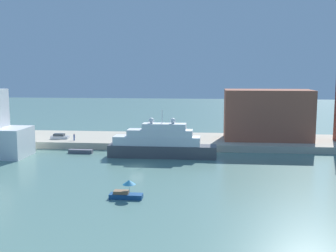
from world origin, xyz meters
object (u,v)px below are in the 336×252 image
at_px(work_barge, 81,151).
at_px(person_figure, 74,137).
at_px(harbor_building, 267,115).
at_px(large_yacht, 161,144).
at_px(parked_car, 60,137).
at_px(mooring_bollard, 146,141).
at_px(small_motorboat, 126,192).

xyz_separation_m(work_barge, person_figure, (-4.05, 7.64, 1.99)).
bearing_deg(person_figure, harbor_building, 7.52).
height_order(large_yacht, work_barge, large_yacht).
relative_size(large_yacht, parked_car, 5.31).
bearing_deg(person_figure, mooring_bollard, -5.07).
relative_size(large_yacht, harbor_building, 1.11).
bearing_deg(harbor_building, large_yacht, -146.74).
height_order(person_figure, mooring_bollard, person_figure).
height_order(work_barge, person_figure, person_figure).
distance_m(parked_car, person_figure, 5.00).
bearing_deg(large_yacht, small_motorboat, -92.96).
xyz_separation_m(small_motorboat, person_figure, (-21.32, 39.89, 1.40)).
height_order(small_motorboat, person_figure, person_figure).
height_order(parked_car, person_figure, person_figure).
distance_m(harbor_building, person_figure, 48.56).
bearing_deg(person_figure, small_motorboat, -61.88).
relative_size(harbor_building, parked_car, 4.79).
bearing_deg(parked_car, work_barge, -48.82).
xyz_separation_m(small_motorboat, mooring_bollard, (-2.95, 38.26, 1.00)).
height_order(work_barge, mooring_bollard, mooring_bollard).
xyz_separation_m(harbor_building, mooring_bollard, (-29.47, -7.95, -5.86)).
xyz_separation_m(person_figure, mooring_bollard, (18.37, -1.63, -0.40)).
bearing_deg(mooring_bollard, person_figure, 174.93).
relative_size(parked_car, mooring_bollard, 5.73).
distance_m(small_motorboat, parked_car, 49.35).
bearing_deg(small_motorboat, large_yacht, 87.04).
height_order(large_yacht, harbor_building, harbor_building).
bearing_deg(harbor_building, parked_car, -175.44).
relative_size(small_motorboat, harbor_building, 0.23).
bearing_deg(mooring_bollard, small_motorboat, -85.59).
xyz_separation_m(work_barge, parked_car, (-8.56, 9.78, 1.75)).
xyz_separation_m(large_yacht, mooring_bollard, (-4.50, 8.44, -0.98)).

